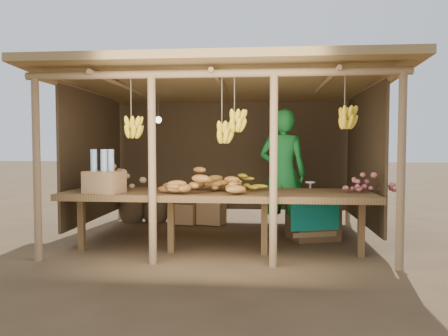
{
  "coord_description": "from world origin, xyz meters",
  "views": [
    {
      "loc": [
        0.59,
        -6.45,
        1.39
      ],
      "look_at": [
        0.0,
        0.0,
        1.05
      ],
      "focal_mm": 35.0,
      "sensor_mm": 36.0,
      "label": 1
    }
  ],
  "objects": [
    {
      "name": "ground",
      "position": [
        0.0,
        0.0,
        0.0
      ],
      "size": [
        60.0,
        60.0,
        0.0
      ],
      "primitive_type": "plane",
      "color": "brown",
      "rests_on": "ground"
    },
    {
      "name": "stall_structure",
      "position": [
        0.05,
        -0.1,
        1.91
      ],
      "size": [
        4.7,
        3.5,
        2.43
      ],
      "color": "#95734D",
      "rests_on": "ground"
    },
    {
      "name": "counter",
      "position": [
        0.0,
        -0.95,
        0.74
      ],
      "size": [
        3.9,
        1.05,
        0.8
      ],
      "color": "brown",
      "rests_on": "ground"
    },
    {
      "name": "potato_heap",
      "position": [
        -1.31,
        -0.89,
        0.98
      ],
      "size": [
        1.05,
        0.84,
        0.36
      ],
      "primitive_type": null,
      "rotation": [
        0.0,
        0.0,
        0.37
      ],
      "color": "#9D7B51",
      "rests_on": "counter"
    },
    {
      "name": "sweet_potato_heap",
      "position": [
        -0.11,
        -1.04,
        0.98
      ],
      "size": [
        1.21,
        0.87,
        0.36
      ],
      "primitive_type": null,
      "rotation": [
        0.0,
        0.0,
        0.21
      ],
      "color": "#A56B2A",
      "rests_on": "counter"
    },
    {
      "name": "onion_heap",
      "position": [
        1.9,
        -0.95,
        0.98
      ],
      "size": [
        0.72,
        0.45,
        0.35
      ],
      "primitive_type": null,
      "rotation": [
        0.0,
        0.0,
        -0.05
      ],
      "color": "#BE5C61",
      "rests_on": "counter"
    },
    {
      "name": "banana_pile",
      "position": [
        0.39,
        -0.77,
        0.97
      ],
      "size": [
        0.58,
        0.39,
        0.35
      ],
      "primitive_type": null,
      "rotation": [
        0.0,
        0.0,
        0.12
      ],
      "color": "gold",
      "rests_on": "counter"
    },
    {
      "name": "tomato_basin",
      "position": [
        -1.68,
        -0.59,
        0.88
      ],
      "size": [
        0.36,
        0.36,
        0.19
      ],
      "rotation": [
        0.0,
        0.0,
        0.16
      ],
      "color": "navy",
      "rests_on": "counter"
    },
    {
      "name": "bottle_box",
      "position": [
        -1.37,
        -1.24,
        1.01
      ],
      "size": [
        0.5,
        0.44,
        0.54
      ],
      "color": "#986E44",
      "rests_on": "counter"
    },
    {
      "name": "vendor",
      "position": [
        0.87,
        0.14,
        0.96
      ],
      "size": [
        0.76,
        0.55,
        1.93
      ],
      "primitive_type": "imported",
      "rotation": [
        0.0,
        0.0,
        3.0
      ],
      "color": "#1B7A2F",
      "rests_on": "ground"
    },
    {
      "name": "tarp_crate",
      "position": [
        1.31,
        0.05,
        0.36
      ],
      "size": [
        0.89,
        0.83,
        0.87
      ],
      "color": "brown",
      "rests_on": "ground"
    },
    {
      "name": "carton_stack",
      "position": [
        -0.47,
        1.06,
        0.31
      ],
      "size": [
        0.99,
        0.45,
        0.7
      ],
      "color": "#986E44",
      "rests_on": "ground"
    },
    {
      "name": "burlap_sacks",
      "position": [
        -1.56,
        1.2,
        0.28
      ],
      "size": [
        0.91,
        0.48,
        0.65
      ],
      "color": "#4D3A24",
      "rests_on": "ground"
    }
  ]
}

